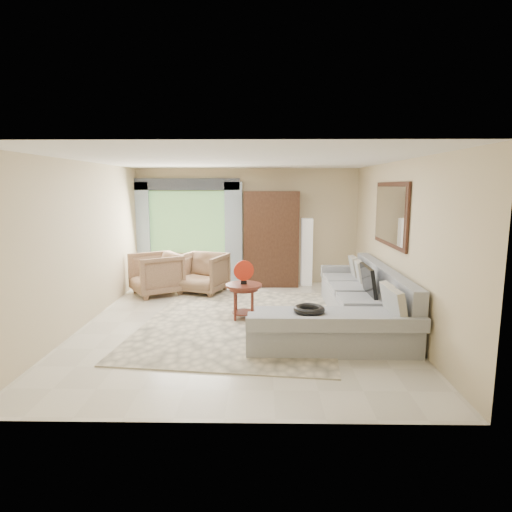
{
  "coord_description": "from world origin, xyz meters",
  "views": [
    {
      "loc": [
        0.37,
        -6.72,
        2.21
      ],
      "look_at": [
        0.25,
        0.35,
        1.05
      ],
      "focal_mm": 30.0,
      "sensor_mm": 36.0,
      "label": 1
    }
  ],
  "objects_px": {
    "sectional_sofa": "(352,310)",
    "coffee_table": "(244,301)",
    "armchair_left": "(156,274)",
    "floor_lamp": "(307,252)",
    "tv_screen": "(368,281)",
    "potted_plant": "(153,273)",
    "armoire": "(271,239)",
    "armchair_right": "(202,273)"
  },
  "relations": [
    {
      "from": "coffee_table",
      "to": "armchair_left",
      "type": "xyz_separation_m",
      "value": [
        -1.88,
        1.65,
        0.11
      ]
    },
    {
      "from": "potted_plant",
      "to": "armchair_left",
      "type": "bearing_deg",
      "value": -71.01
    },
    {
      "from": "coffee_table",
      "to": "potted_plant",
      "type": "relative_size",
      "value": 1.14
    },
    {
      "from": "coffee_table",
      "to": "armoire",
      "type": "height_order",
      "value": "armoire"
    },
    {
      "from": "potted_plant",
      "to": "armoire",
      "type": "bearing_deg",
      "value": 0.43
    },
    {
      "from": "tv_screen",
      "to": "armchair_left",
      "type": "xyz_separation_m",
      "value": [
        -3.88,
        1.87,
        -0.29
      ]
    },
    {
      "from": "sectional_sofa",
      "to": "coffee_table",
      "type": "height_order",
      "value": "sectional_sofa"
    },
    {
      "from": "armchair_left",
      "to": "floor_lamp",
      "type": "relative_size",
      "value": 0.63
    },
    {
      "from": "coffee_table",
      "to": "armchair_left",
      "type": "height_order",
      "value": "armchair_left"
    },
    {
      "from": "tv_screen",
      "to": "armchair_left",
      "type": "relative_size",
      "value": 0.79
    },
    {
      "from": "tv_screen",
      "to": "floor_lamp",
      "type": "distance_m",
      "value": 2.91
    },
    {
      "from": "sectional_sofa",
      "to": "tv_screen",
      "type": "xyz_separation_m",
      "value": [
        0.27,
        0.13,
        0.44
      ]
    },
    {
      "from": "armoire",
      "to": "armchair_right",
      "type": "bearing_deg",
      "value": -152.91
    },
    {
      "from": "armchair_left",
      "to": "potted_plant",
      "type": "xyz_separation_m",
      "value": [
        -0.3,
        0.87,
        -0.17
      ]
    },
    {
      "from": "sectional_sofa",
      "to": "tv_screen",
      "type": "bearing_deg",
      "value": 26.74
    },
    {
      "from": "coffee_table",
      "to": "armoire",
      "type": "xyz_separation_m",
      "value": [
        0.5,
        2.53,
        0.73
      ]
    },
    {
      "from": "tv_screen",
      "to": "armchair_right",
      "type": "distance_m",
      "value": 3.59
    },
    {
      "from": "potted_plant",
      "to": "armoire",
      "type": "xyz_separation_m",
      "value": [
        2.68,
        0.02,
        0.79
      ]
    },
    {
      "from": "sectional_sofa",
      "to": "armchair_right",
      "type": "bearing_deg",
      "value": 141.19
    },
    {
      "from": "sectional_sofa",
      "to": "coffee_table",
      "type": "relative_size",
      "value": 5.74
    },
    {
      "from": "coffee_table",
      "to": "potted_plant",
      "type": "bearing_deg",
      "value": 130.92
    },
    {
      "from": "armchair_right",
      "to": "potted_plant",
      "type": "relative_size",
      "value": 1.74
    },
    {
      "from": "armoire",
      "to": "floor_lamp",
      "type": "bearing_deg",
      "value": 4.29
    },
    {
      "from": "armchair_left",
      "to": "armchair_right",
      "type": "bearing_deg",
      "value": 66.79
    },
    {
      "from": "sectional_sofa",
      "to": "armchair_left",
      "type": "bearing_deg",
      "value": 150.93
    },
    {
      "from": "armchair_left",
      "to": "armchair_right",
      "type": "xyz_separation_m",
      "value": [
        0.93,
        0.15,
        -0.01
      ]
    },
    {
      "from": "floor_lamp",
      "to": "tv_screen",
      "type": "bearing_deg",
      "value": -76.07
    },
    {
      "from": "coffee_table",
      "to": "sectional_sofa",
      "type": "bearing_deg",
      "value": -11.83
    },
    {
      "from": "sectional_sofa",
      "to": "armchair_right",
      "type": "distance_m",
      "value": 3.44
    },
    {
      "from": "tv_screen",
      "to": "armchair_right",
      "type": "relative_size",
      "value": 0.81
    },
    {
      "from": "armchair_left",
      "to": "armchair_right",
      "type": "relative_size",
      "value": 1.03
    },
    {
      "from": "potted_plant",
      "to": "armoire",
      "type": "relative_size",
      "value": 0.25
    },
    {
      "from": "tv_screen",
      "to": "potted_plant",
      "type": "bearing_deg",
      "value": 146.72
    },
    {
      "from": "armchair_left",
      "to": "potted_plant",
      "type": "height_order",
      "value": "armchair_left"
    },
    {
      "from": "armchair_left",
      "to": "coffee_table",
      "type": "bearing_deg",
      "value": 16.56
    },
    {
      "from": "tv_screen",
      "to": "coffee_table",
      "type": "relative_size",
      "value": 1.23
    },
    {
      "from": "potted_plant",
      "to": "armchair_right",
      "type": "bearing_deg",
      "value": -30.34
    },
    {
      "from": "armchair_right",
      "to": "sectional_sofa",
      "type": "bearing_deg",
      "value": -19.18
    },
    {
      "from": "sectional_sofa",
      "to": "potted_plant",
      "type": "xyz_separation_m",
      "value": [
        -3.91,
        2.88,
        -0.02
      ]
    },
    {
      "from": "coffee_table",
      "to": "armoire",
      "type": "distance_m",
      "value": 2.69
    },
    {
      "from": "sectional_sofa",
      "to": "armoire",
      "type": "relative_size",
      "value": 1.65
    },
    {
      "from": "coffee_table",
      "to": "floor_lamp",
      "type": "bearing_deg",
      "value": 63.4
    }
  ]
}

